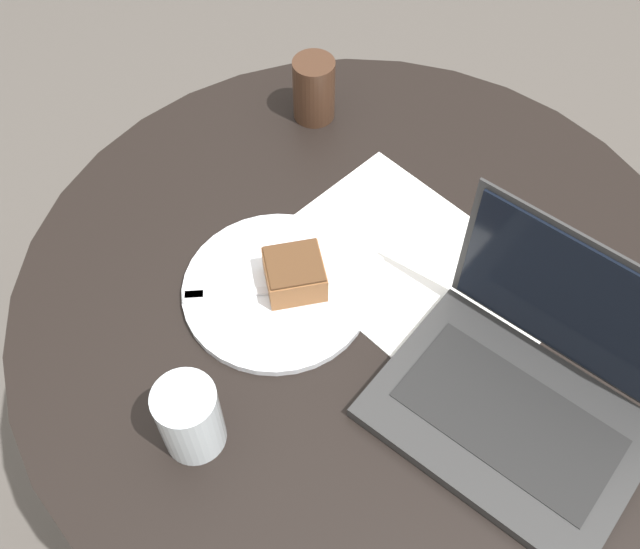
# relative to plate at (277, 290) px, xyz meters

# --- Properties ---
(ground_plane) EXTENTS (12.00, 12.00, 0.00)m
(ground_plane) POSITION_rel_plate_xyz_m (-0.10, -0.07, -0.77)
(ground_plane) COLOR #4C4742
(dining_table) EXTENTS (1.01, 1.01, 0.76)m
(dining_table) POSITION_rel_plate_xyz_m (-0.10, -0.07, -0.20)
(dining_table) COLOR black
(dining_table) RESTS_ON ground_plane
(paper_document) EXTENTS (0.45, 0.35, 0.00)m
(paper_document) POSITION_rel_plate_xyz_m (-0.15, -0.14, -0.00)
(paper_document) COLOR white
(paper_document) RESTS_ON dining_table
(plate) EXTENTS (0.27, 0.27, 0.01)m
(plate) POSITION_rel_plate_xyz_m (0.00, 0.00, 0.00)
(plate) COLOR silver
(plate) RESTS_ON dining_table
(cake_slice) EXTENTS (0.11, 0.11, 0.05)m
(cake_slice) POSITION_rel_plate_xyz_m (-0.02, -0.02, 0.03)
(cake_slice) COLOR brown
(cake_slice) RESTS_ON plate
(fork) EXTENTS (0.15, 0.12, 0.00)m
(fork) POSITION_rel_plate_xyz_m (0.05, 0.04, 0.01)
(fork) COLOR silver
(fork) RESTS_ON plate
(coffee_glass) EXTENTS (0.07, 0.07, 0.11)m
(coffee_glass) POSITION_rel_plate_xyz_m (0.15, -0.34, 0.05)
(coffee_glass) COLOR #3D2619
(coffee_glass) RESTS_ON dining_table
(water_glass) EXTENTS (0.08, 0.08, 0.11)m
(water_glass) POSITION_rel_plate_xyz_m (-0.04, 0.24, 0.05)
(water_glass) COLOR silver
(water_glass) RESTS_ON dining_table
(laptop) EXTENTS (0.36, 0.28, 0.24)m
(laptop) POSITION_rel_plate_xyz_m (-0.37, -0.02, 0.04)
(laptop) COLOR #2D2D2D
(laptop) RESTS_ON dining_table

